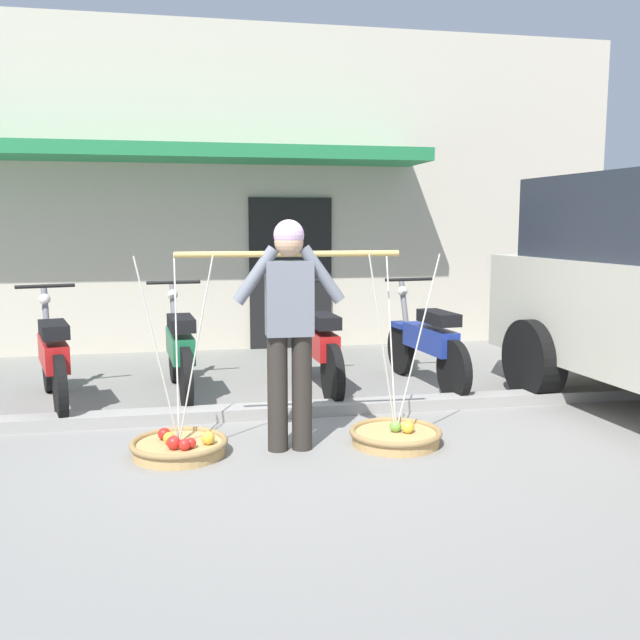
{
  "coord_description": "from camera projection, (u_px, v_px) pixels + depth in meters",
  "views": [
    {
      "loc": [
        -0.75,
        -5.21,
        1.67
      ],
      "look_at": [
        0.41,
        0.6,
        0.85
      ],
      "focal_mm": 39.43,
      "sensor_mm": 36.0,
      "label": 1
    }
  ],
  "objects": [
    {
      "name": "fruit_basket_right_side",
      "position": [
        396.0,
        435.0,
        5.34
      ],
      "size": [
        0.71,
        0.71,
        1.45
      ],
      "color": "tan",
      "rests_on": "ground"
    },
    {
      "name": "ground_plane",
      "position": [
        283.0,
        440.0,
        5.43
      ],
      "size": [
        90.0,
        90.0,
        0.0
      ],
      "primitive_type": "plane",
      "color": "gray"
    },
    {
      "name": "motorcycle_nearest_shop",
      "position": [
        53.0,
        358.0,
        6.38
      ],
      "size": [
        0.64,
        1.78,
        1.09
      ],
      "color": "black",
      "rests_on": "ground"
    },
    {
      "name": "motorcycle_third_in_row",
      "position": [
        317.0,
        347.0,
        6.95
      ],
      "size": [
        0.54,
        1.82,
        1.09
      ],
      "color": "black",
      "rests_on": "ground"
    },
    {
      "name": "motorcycle_end_of_row",
      "position": [
        427.0,
        343.0,
        7.14
      ],
      "size": [
        0.54,
        1.82,
        1.09
      ],
      "color": "black",
      "rests_on": "ground"
    },
    {
      "name": "motorcycle_second_in_row",
      "position": [
        180.0,
        350.0,
        6.78
      ],
      "size": [
        0.54,
        1.82,
        1.09
      ],
      "color": "black",
      "rests_on": "ground"
    },
    {
      "name": "fruit_vendor",
      "position": [
        289.0,
        319.0,
        5.09
      ],
      "size": [
        1.62,
        0.22,
        1.7
      ],
      "color": "#2D2823",
      "rests_on": "ground"
    },
    {
      "name": "storefront_building",
      "position": [
        146.0,
        196.0,
        11.25
      ],
      "size": [
        13.0,
        6.0,
        4.2
      ],
      "color": "beige",
      "rests_on": "ground"
    },
    {
      "name": "sidewalk_curb",
      "position": [
        272.0,
        411.0,
        6.11
      ],
      "size": [
        20.0,
        0.24,
        0.1
      ],
      "primitive_type": "cube",
      "color": "gray",
      "rests_on": "ground"
    },
    {
      "name": "fruit_basket_left_side",
      "position": [
        179.0,
        445.0,
        5.08
      ],
      "size": [
        0.71,
        0.71,
        1.45
      ],
      "color": "tan",
      "rests_on": "ground"
    }
  ]
}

